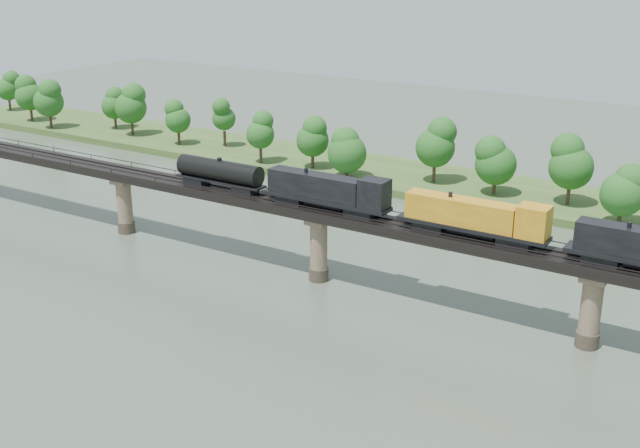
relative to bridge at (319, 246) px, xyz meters
The scene contains 6 objects.
ground 30.49m from the bridge, 90.00° to the right, with size 400.00×400.00×0.00m, color #3A4839.
far_bank 55.20m from the bridge, 90.00° to the left, with size 300.00×24.00×1.60m, color #324E1F.
bridge is the anchor object (origin of this frame).
bridge_superstructure 6.33m from the bridge, 90.00° to the left, with size 220.00×4.90×0.75m.
far_treeline 51.30m from the bridge, 99.23° to the left, with size 289.06×17.54×13.60m.
freight_train 18.58m from the bridge, ahead, with size 83.12×3.24×5.72m.
Camera 1 is at (59.44, -64.60, 48.08)m, focal length 45.00 mm.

